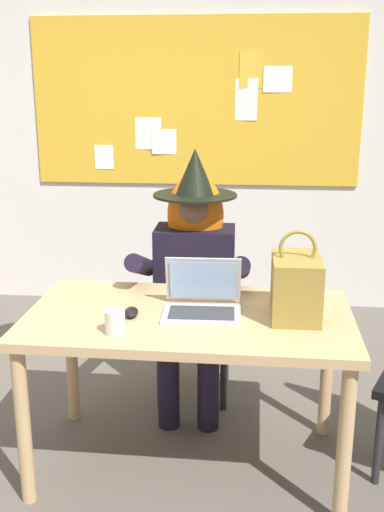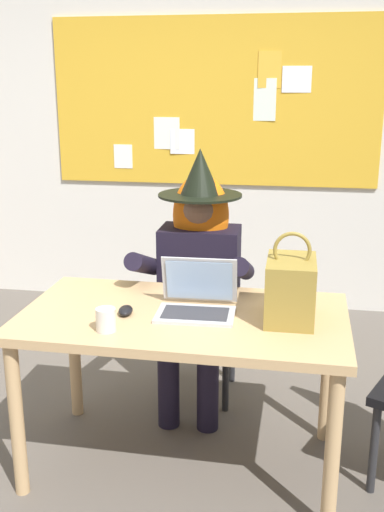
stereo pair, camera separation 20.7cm
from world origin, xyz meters
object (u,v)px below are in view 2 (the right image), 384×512
Objects in this scene: handbag at (290,289)px; chair_at_desk at (201,306)px; desk_main at (183,333)px; laptop at (197,301)px; person_costumed at (198,265)px; coffee_mug at (106,320)px; computer_mouse at (126,310)px.

chair_at_desk is at bearing 123.69° from handbag.
laptop reaches higher than desk_main.
person_costumed is 3.63× the size of handbag.
handbag is at bearing 33.49° from chair_at_desk.
person_costumed is 14.44× the size of coffee_mug.
computer_mouse is (-0.24, -0.05, 0.11)m from desk_main.
laptop reaches higher than coffee_mug.
person_costumed reaches higher than computer_mouse.
computer_mouse is at bearing -14.64° from chair_at_desk.
coffee_mug is at bearing -160.66° from handbag.
handbag is (0.49, -0.61, 0.10)m from person_costumed.
handbag reaches higher than computer_mouse.
chair_at_desk reaches higher than coffee_mug.
chair_at_desk is 9.32× the size of coffee_mug.
desk_main is at bearing 2.95° from person_costumed.
person_costumed is at bearing 96.92° from laptop.
chair_at_desk is (-0.04, 0.75, -0.16)m from desk_main.
person_costumed is at bearing 93.31° from desk_main.
chair_at_desk is at bearing 95.50° from laptop.
laptop reaches higher than chair_at_desk.
laptop is (0.09, -0.72, 0.30)m from chair_at_desk.
chair_at_desk is 2.34× the size of handbag.
person_costumed is 13.19× the size of computer_mouse.
person_costumed reaches higher than desk_main.
laptop is at bearing 39.55° from coffee_mug.
chair_at_desk is at bearing 179.95° from person_costumed.
person_costumed is 0.70m from computer_mouse.
computer_mouse is 0.19m from coffee_mug.
person_costumed is 0.89m from coffee_mug.
handbag is at bearing -1.81° from computer_mouse.
person_costumed is at bearing 128.65° from handbag.
coffee_mug is at bearing -13.50° from chair_at_desk.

